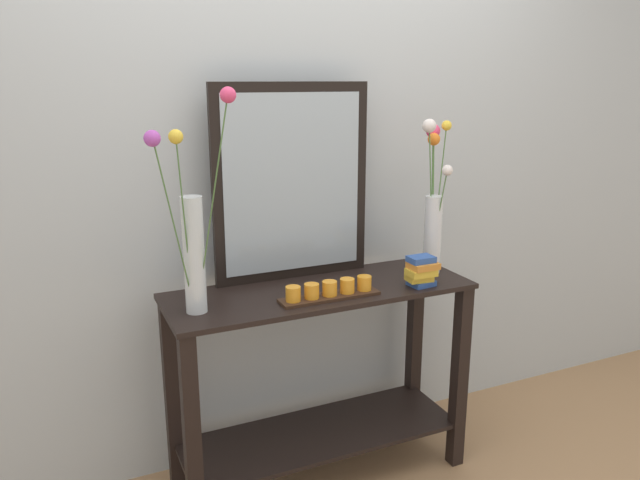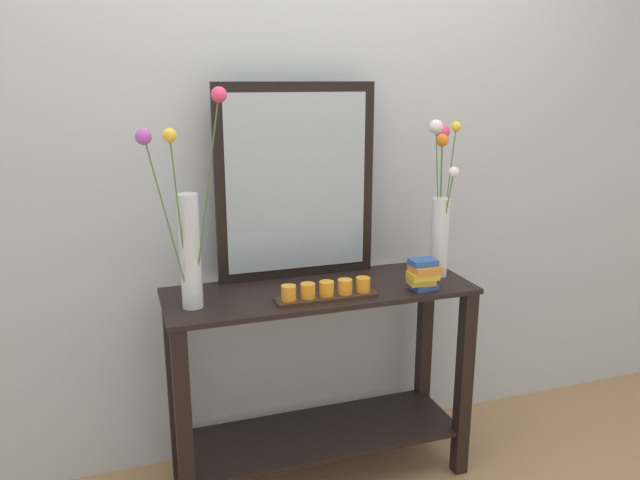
# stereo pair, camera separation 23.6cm
# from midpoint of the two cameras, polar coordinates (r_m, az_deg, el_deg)

# --- Properties ---
(ground_plane) EXTENTS (7.00, 6.00, 0.02)m
(ground_plane) POSITION_cam_midpoint_polar(r_m,az_deg,el_deg) (2.81, -2.57, -21.09)
(ground_plane) COLOR #A87F56
(wall_back) EXTENTS (6.40, 0.08, 2.70)m
(wall_back) POSITION_cam_midpoint_polar(r_m,az_deg,el_deg) (2.61, -5.69, 8.36)
(wall_back) COLOR #B2BCC1
(wall_back) RESTS_ON ground
(console_table) EXTENTS (1.22, 0.43, 0.84)m
(console_table) POSITION_cam_midpoint_polar(r_m,az_deg,el_deg) (2.55, -2.70, -11.78)
(console_table) COLOR black
(console_table) RESTS_ON ground
(mirror_leaning) EXTENTS (0.66, 0.03, 0.79)m
(mirror_leaning) POSITION_cam_midpoint_polar(r_m,az_deg,el_deg) (2.47, -5.36, 5.28)
(mirror_leaning) COLOR black
(mirror_leaning) RESTS_ON console_table
(tall_vase_left) EXTENTS (0.29, 0.21, 0.78)m
(tall_vase_left) POSITION_cam_midpoint_polar(r_m,az_deg,el_deg) (2.15, -14.86, 0.08)
(tall_vase_left) COLOR silver
(tall_vase_left) RESTS_ON console_table
(vase_right) EXTENTS (0.17, 0.20, 0.65)m
(vase_right) POSITION_cam_midpoint_polar(r_m,az_deg,el_deg) (2.59, 7.95, 3.01)
(vase_right) COLOR silver
(vase_right) RESTS_ON console_table
(candle_tray) EXTENTS (0.39, 0.09, 0.07)m
(candle_tray) POSITION_cam_midpoint_polar(r_m,az_deg,el_deg) (2.30, -2.04, -4.83)
(candle_tray) COLOR #382316
(candle_tray) RESTS_ON console_table
(book_stack) EXTENTS (0.12, 0.10, 0.12)m
(book_stack) POSITION_cam_midpoint_polar(r_m,az_deg,el_deg) (2.44, 6.71, -2.94)
(book_stack) COLOR #2D519E
(book_stack) RESTS_ON console_table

